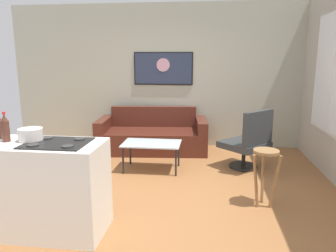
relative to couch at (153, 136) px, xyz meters
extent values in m
cube|color=#966036|center=(0.23, -1.91, -0.29)|extent=(6.40, 6.40, 0.04)
cube|color=#A9AC98|center=(0.23, 0.52, 1.13)|extent=(6.40, 0.05, 2.80)
cube|color=#4D2117|center=(0.00, -0.04, -0.07)|extent=(1.76, 1.07, 0.40)
cube|color=#4D2117|center=(-0.03, 0.34, 0.33)|extent=(1.69, 0.31, 0.40)
cube|color=#4D2117|center=(-0.92, -0.13, 0.04)|extent=(0.26, 0.94, 0.62)
cube|color=#4D2117|center=(0.93, 0.04, 0.04)|extent=(0.26, 0.94, 0.62)
cube|color=silver|center=(0.18, -1.11, 0.16)|extent=(0.90, 0.56, 0.02)
cylinder|color=#232326|center=(-0.23, -1.35, -0.06)|extent=(0.03, 0.03, 0.42)
cylinder|color=#232326|center=(0.59, -1.35, -0.06)|extent=(0.03, 0.03, 0.42)
cylinder|color=#232326|center=(-0.23, -0.88, -0.06)|extent=(0.03, 0.03, 0.42)
cylinder|color=#232326|center=(0.59, -0.88, -0.06)|extent=(0.03, 0.03, 0.42)
cylinder|color=black|center=(1.64, -0.82, -0.25)|extent=(0.45, 0.45, 0.04)
cylinder|color=black|center=(1.64, -0.82, -0.05)|extent=(0.06, 0.06, 0.36)
cube|color=#2D3234|center=(1.64, -0.82, 0.11)|extent=(0.90, 0.90, 0.10)
cube|color=#2D3234|center=(1.81, -0.99, 0.43)|extent=(0.51, 0.52, 0.53)
cylinder|color=olive|center=(1.73, -2.20, 0.41)|extent=(0.30, 0.30, 0.03)
cylinder|color=olive|center=(1.73, -2.07, 0.06)|extent=(0.04, 0.12, 0.66)
cylinder|color=olive|center=(1.62, -2.27, 0.06)|extent=(0.13, 0.09, 0.66)
cylinder|color=olive|center=(1.84, -2.27, 0.06)|extent=(0.13, 0.09, 0.66)
cube|color=white|center=(-0.65, -3.07, 0.20)|extent=(1.36, 0.61, 0.93)
cube|color=black|center=(-0.41, -3.07, 0.67)|extent=(0.60, 0.49, 0.01)
cylinder|color=#2D2D2D|center=(-0.58, -3.21, 0.68)|extent=(0.11, 0.11, 0.01)
cylinder|color=#2D2D2D|center=(-0.24, -3.21, 0.68)|extent=(0.11, 0.11, 0.01)
cylinder|color=#2D2D2D|center=(-0.58, -2.93, 0.68)|extent=(0.11, 0.11, 0.01)
cylinder|color=#2D2D2D|center=(-0.24, -2.93, 0.68)|extent=(0.11, 0.11, 0.01)
cylinder|color=#512C20|center=(-0.94, -3.05, 0.77)|extent=(0.08, 0.08, 0.21)
cone|color=#512C20|center=(-0.94, -3.05, 0.90)|extent=(0.07, 0.07, 0.07)
cylinder|color=red|center=(-0.94, -3.05, 0.95)|extent=(0.03, 0.03, 0.02)
cylinder|color=silver|center=(-0.71, -3.00, 0.67)|extent=(0.13, 0.13, 0.01)
cylinder|color=silver|center=(-0.71, -3.00, 0.73)|extent=(0.24, 0.24, 0.13)
cube|color=black|center=(0.15, 0.48, 1.27)|extent=(1.18, 0.01, 0.65)
cube|color=#2A354D|center=(0.15, 0.47, 1.27)|extent=(1.13, 0.02, 0.60)
cylinder|color=#CE95A6|center=(0.15, 0.46, 1.35)|extent=(0.26, 0.01, 0.26)
cube|color=silver|center=(2.82, -1.01, 1.26)|extent=(0.02, 1.55, 1.78)
cube|color=white|center=(2.81, -1.01, 1.26)|extent=(0.01, 1.47, 1.70)
cube|color=silver|center=(2.81, -1.01, 1.26)|extent=(0.01, 0.04, 1.70)
camera|label=1|loc=(1.03, -5.92, 1.47)|focal=34.31mm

